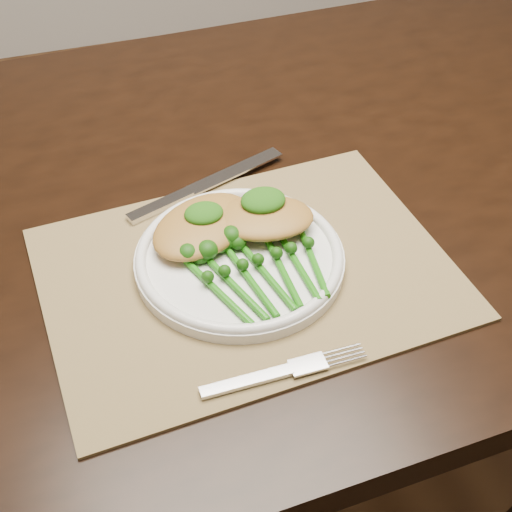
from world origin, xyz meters
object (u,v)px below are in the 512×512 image
object	(u,v)px
broccolini_bundle	(266,275)
dining_table	(271,349)
placemat	(247,273)
dinner_plate	(240,257)
chicken_fillet_left	(203,226)

from	to	relation	value
broccolini_bundle	dining_table	bearing A→B (deg)	59.94
dining_table	placemat	world-z (taller)	placemat
dining_table	broccolini_bundle	distance (m)	0.45
dinner_plate	broccolini_bundle	xyz separation A→B (m)	(0.02, -0.04, 0.01)
dining_table	dinner_plate	xyz separation A→B (m)	(-0.10, -0.16, 0.39)
placemat	chicken_fillet_left	size ratio (longest dim) A/B	3.37
chicken_fillet_left	broccolini_bundle	world-z (taller)	chicken_fillet_left
placemat	chicken_fillet_left	xyz separation A→B (m)	(-0.03, 0.06, 0.03)
dining_table	dinner_plate	size ratio (longest dim) A/B	6.72
dinner_plate	broccolini_bundle	bearing A→B (deg)	-67.66
placemat	broccolini_bundle	xyz separation A→B (m)	(0.01, -0.03, 0.02)
dining_table	chicken_fillet_left	bearing A→B (deg)	-141.96
dining_table	dinner_plate	bearing A→B (deg)	-124.25
placemat	chicken_fillet_left	distance (m)	0.08
placemat	chicken_fillet_left	world-z (taller)	chicken_fillet_left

